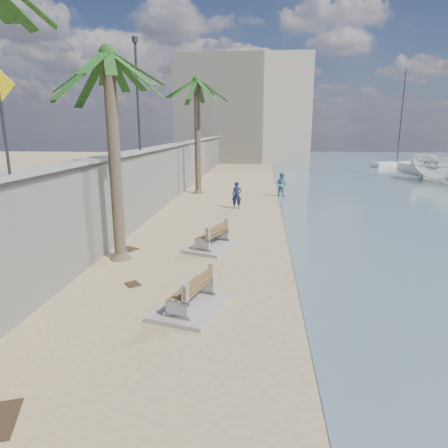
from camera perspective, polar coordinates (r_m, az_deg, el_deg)
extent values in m
plane|color=tan|center=(8.72, -1.23, -18.85)|extent=(140.00, 140.00, 0.00)
cube|color=gray|center=(28.12, -7.06, 7.52)|extent=(0.45, 70.00, 3.50)
cube|color=gray|center=(27.99, -7.17, 11.19)|extent=(0.80, 70.00, 0.12)
cube|color=#B7AA93|center=(59.42, 2.85, 15.82)|extent=(18.00, 12.00, 14.00)
cube|color=gray|center=(10.82, -4.61, -11.68)|extent=(2.06, 2.56, 0.12)
cube|color=gray|center=(15.92, -1.64, -3.25)|extent=(2.25, 2.68, 0.12)
cylinder|color=brown|center=(14.48, -15.34, 8.52)|extent=(0.42, 0.42, 7.03)
cylinder|color=brown|center=(29.06, -3.78, 12.09)|extent=(0.44, 0.44, 7.86)
cylinder|color=#2D2D33|center=(10.59, -29.00, 12.68)|extent=(0.07, 0.07, 2.40)
cylinder|color=#2D2D33|center=(20.26, -12.23, 17.36)|extent=(0.12, 0.12, 5.00)
cylinder|color=#2D2D33|center=(20.59, -12.61, 24.31)|extent=(0.28, 0.28, 0.25)
imported|color=#151C3A|center=(23.50, 1.85, 4.39)|extent=(0.69, 0.49, 1.84)
imported|color=teal|center=(28.30, 8.18, 5.81)|extent=(1.11, 1.06, 1.82)
imported|color=silver|center=(39.41, 29.33, 7.02)|extent=(3.70, 3.76, 3.48)
cube|color=silver|center=(53.79, 23.42, 7.77)|extent=(6.48, 3.94, 0.70)
cylinder|color=#2D2D33|center=(53.62, 24.00, 13.77)|extent=(0.12, 0.12, 10.80)
cube|color=#382616|center=(16.23, -13.45, -3.47)|extent=(0.82, 0.76, 0.03)
cube|color=#382616|center=(12.66, -12.90, -8.37)|extent=(0.60, 0.61, 0.03)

